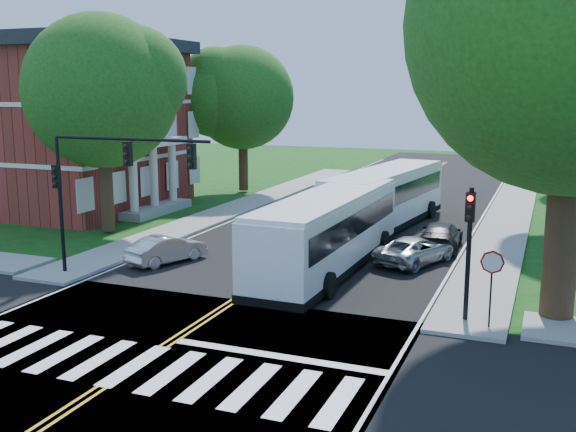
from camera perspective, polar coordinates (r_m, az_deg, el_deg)
The scene contains 21 objects.
ground at distance 20.23m, azimuth -12.04°, elevation -11.79°, with size 140.00×140.00×0.00m, color #144411.
road at distance 35.92m, azimuth 3.96°, elevation -1.61°, with size 14.00×96.00×0.01m, color black.
cross_road at distance 20.23m, azimuth -12.04°, elevation -11.77°, with size 60.00×12.00×0.01m, color black.
center_line at distance 39.67m, azimuth 5.71°, elevation -0.44°, with size 0.36×70.00×0.01m, color gold.
edge_line_w at distance 41.99m, azimuth -3.25°, elevation 0.22°, with size 0.12×70.00×0.01m, color silver.
edge_line_e at distance 38.42m, azimuth 15.51°, elevation -1.15°, with size 0.12×70.00×0.01m, color silver.
crosswalk at distance 19.85m, azimuth -12.86°, elevation -12.23°, with size 12.60×3.00×0.01m, color silver.
stop_bar at distance 19.99m, azimuth -0.84°, elevation -11.78°, with size 6.60×0.40×0.01m, color silver.
sidewalk_nw at distance 45.28m, azimuth -3.38°, elevation 1.07°, with size 2.60×40.00×0.15m, color gray.
sidewalk_ne at distance 41.23m, azimuth 18.04°, elevation -0.41°, with size 2.60×40.00×0.15m, color gray.
tree_west_near at distance 36.80m, azimuth -15.51°, elevation 10.13°, with size 8.00×8.00×11.40m.
tree_west_far at distance 50.32m, azimuth -3.87°, elevation 9.95°, with size 7.60×7.60×10.67m.
brick_building at distance 48.16m, azimuth -21.12°, elevation 7.35°, with size 20.00×13.00×10.80m.
signal_nw at distance 27.55m, azimuth -15.22°, elevation 3.50°, with size 7.15×0.46×5.66m.
signal_ne at distance 22.53m, azimuth 15.08°, elevation -1.69°, with size 0.30×0.46×4.40m.
stop_sign at distance 22.23m, azimuth 16.88°, elevation -4.43°, with size 0.76×0.08×2.53m.
bus_lead at distance 28.67m, azimuth 3.41°, elevation -1.25°, with size 3.26×12.61×3.25m.
bus_follow at distance 37.80m, azimuth 8.23°, elevation 1.59°, with size 4.32×12.85×3.26m.
hatchback at distance 30.49m, azimuth -10.23°, elevation -2.78°, with size 1.31×3.75×1.24m, color silver.
suv at distance 30.43m, azimuth 10.69°, elevation -2.86°, with size 2.01×4.35×1.21m, color #B2B4B9.
dark_sedan at distance 33.37m, azimuth 12.78°, elevation -1.64°, with size 1.84×4.53×1.31m, color black.
Camera 1 is at (10.55, -15.47, 7.67)m, focal length 42.00 mm.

